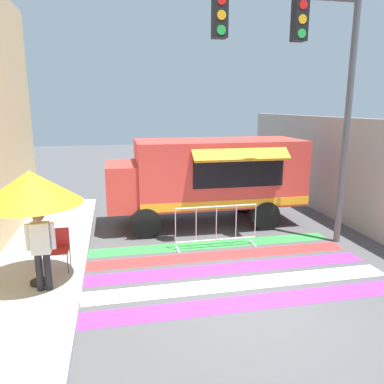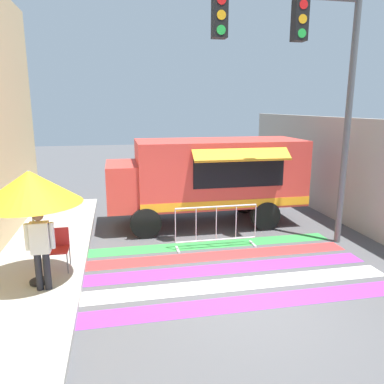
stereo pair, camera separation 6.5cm
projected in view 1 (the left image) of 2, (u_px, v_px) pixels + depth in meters
The scene contains 9 objects.
ground_plane at pixel (252, 297), 7.12m from camera, with size 60.00×60.00×0.00m, color #4C4C4F.
concrete_wall_right at pixel (366, 177), 10.52m from camera, with size 0.20×16.00×3.22m.
crosswalk_painted at pixel (230, 268), 8.39m from camera, with size 6.40×3.60×0.01m.
food_truck at pixel (204, 175), 11.27m from camera, with size 5.82×2.50×2.58m.
traffic_signal_pole at pixel (301, 61), 8.76m from camera, with size 4.39×0.29×6.45m.
patio_umbrella at pixel (30, 188), 6.94m from camera, with size 1.89×1.89×2.25m.
folding_chair at pixel (57, 245), 7.95m from camera, with size 0.48×0.48×0.87m.
vendor_person at pixel (41, 246), 6.92m from camera, with size 0.53×0.21×1.57m.
barricade_front at pixel (216, 227), 9.54m from camera, with size 2.13×0.44×1.10m.
Camera 1 is at (-2.45, -6.12, 3.55)m, focal length 35.00 mm.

